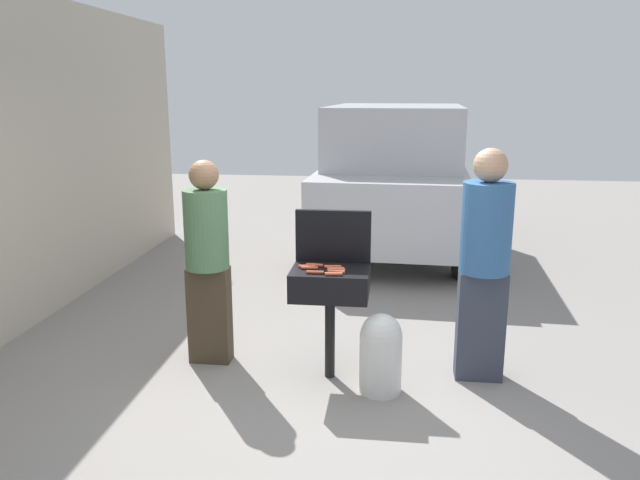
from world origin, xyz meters
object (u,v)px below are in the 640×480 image
hot_dog_4 (336,272)px  person_right (485,258)px  hot_dog_6 (307,266)px  propane_tank (381,352)px  bbq_grill (330,287)px  hot_dog_3 (315,265)px  hot_dog_5 (309,268)px  parked_minivan (395,176)px  hot_dog_7 (334,274)px  hot_dog_1 (337,270)px  hot_dog_2 (315,272)px  person_left (207,255)px  hot_dog_8 (335,269)px  hot_dog_0 (333,267)px

hot_dog_4 → person_right: size_ratio=0.07×
hot_dog_6 → propane_tank: (0.59, -0.22, -0.58)m
bbq_grill → hot_dog_3: (-0.13, 0.06, 0.15)m
hot_dog_5 → parked_minivan: size_ratio=0.03×
hot_dog_3 → hot_dog_7: bearing=-52.8°
hot_dog_1 → propane_tank: size_ratio=0.21×
bbq_grill → hot_dog_2: size_ratio=6.86×
propane_tank → person_left: size_ratio=0.36×
hot_dog_4 → hot_dog_7: bearing=-101.8°
hot_dog_3 → hot_dog_8: 0.19m
hot_dog_4 → parked_minivan: parked_minivan is taller
hot_dog_3 → bbq_grill: bearing=-25.3°
hot_dog_5 → hot_dog_8: same height
hot_dog_4 → hot_dog_6: (-0.24, 0.12, 0.00)m
hot_dog_6 → person_right: bearing=5.1°
hot_dog_8 → propane_tank: 0.71m
bbq_grill → hot_dog_3: hot_dog_3 is taller
hot_dog_5 → hot_dog_6: same height
hot_dog_1 → hot_dog_2: size_ratio=1.00×
propane_tank → parked_minivan: bearing=89.2°
hot_dog_7 → parked_minivan: size_ratio=0.03×
hot_dog_2 → hot_dog_4: bearing=12.9°
person_right → parked_minivan: bearing=-64.5°
propane_tank → hot_dog_5: bearing=162.3°
propane_tank → parked_minivan: 4.67m
hot_dog_3 → person_left: size_ratio=0.08×
hot_dog_3 → person_left: person_left is taller
hot_dog_2 → hot_dog_5: bearing=117.4°
bbq_grill → person_left: bearing=169.8°
hot_dog_2 → person_right: 1.30m
hot_dog_1 → person_right: person_right is taller
bbq_grill → hot_dog_0: bearing=61.2°
hot_dog_4 → person_right: person_right is taller
bbq_grill → parked_minivan: parked_minivan is taller
bbq_grill → propane_tank: (0.41, -0.20, -0.43)m
hot_dog_7 → person_right: (1.13, 0.30, 0.08)m
hot_dog_1 → person_right: 1.14m
bbq_grill → propane_tank: bearing=-26.7°
hot_dog_6 → propane_tank: size_ratio=0.21×
hot_dog_6 → hot_dog_3: bearing=41.1°
person_left → person_right: size_ratio=0.93×
hot_dog_3 → parked_minivan: 4.39m
hot_dog_1 → person_left: person_left is taller
hot_dog_3 → hot_dog_6: (-0.05, -0.05, 0.00)m
hot_dog_4 → hot_dog_7: same height
bbq_grill → hot_dog_8: bearing=-25.0°
hot_dog_2 → hot_dog_4: (0.16, 0.04, 0.00)m
hot_dog_3 → hot_dog_8: size_ratio=1.00×
parked_minivan → person_left: bearing=73.1°
hot_dog_1 → bbq_grill: bearing=136.9°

